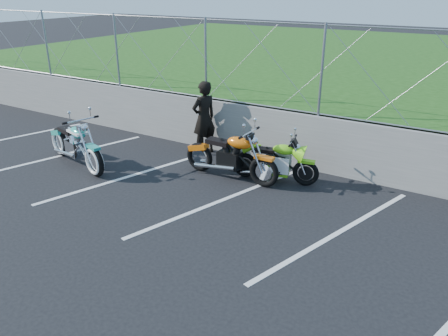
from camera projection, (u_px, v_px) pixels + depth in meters
The scene contains 9 objects.
ground at pixel (194, 222), 8.02m from camera, with size 90.00×90.00×0.00m, color black.
retaining_wall at pixel (276, 136), 10.52m from camera, with size 30.00×0.22×1.30m, color slate.
grass_field at pixel (376, 71), 18.41m from camera, with size 30.00×20.00×1.30m, color #1C4612.
chain_link_fence at pixel (279, 67), 9.88m from camera, with size 28.00×0.03×2.00m.
parking_lines at pixel (276, 215), 8.23m from camera, with size 18.29×4.31×0.01m.
cruiser_turquoise at pixel (76, 146), 10.30m from camera, with size 2.46×0.91×1.25m.
naked_orange at pixel (232, 158), 9.60m from camera, with size 2.35×0.80×1.17m.
sportbike_green at pixel (276, 163), 9.50m from camera, with size 1.91×0.68×1.00m.
person_standing at pixel (204, 118), 10.92m from camera, with size 0.68×0.45×1.87m, color black.
Camera 1 is at (4.10, -5.71, 4.03)m, focal length 35.00 mm.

